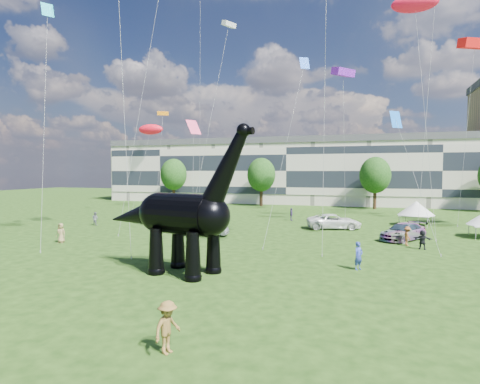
% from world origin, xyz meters
% --- Properties ---
extents(ground, '(220.00, 220.00, 0.00)m').
position_xyz_m(ground, '(0.00, 0.00, 0.00)').
color(ground, '#16330C').
rests_on(ground, ground).
extents(terrace_row, '(78.00, 11.00, 12.00)m').
position_xyz_m(terrace_row, '(-8.00, 62.00, 6.00)').
color(terrace_row, beige).
rests_on(terrace_row, ground).
extents(tree_far_left, '(5.20, 5.20, 9.44)m').
position_xyz_m(tree_far_left, '(-30.00, 53.00, 6.29)').
color(tree_far_left, '#382314').
rests_on(tree_far_left, ground).
extents(tree_mid_left, '(5.20, 5.20, 9.44)m').
position_xyz_m(tree_mid_left, '(-12.00, 53.00, 6.29)').
color(tree_mid_left, '#382314').
rests_on(tree_mid_left, ground).
extents(tree_mid_right, '(5.20, 5.20, 9.44)m').
position_xyz_m(tree_mid_right, '(8.00, 53.00, 6.29)').
color(tree_mid_right, '#382314').
rests_on(tree_mid_right, ground).
extents(dinosaur_sculpture, '(11.69, 4.49, 9.54)m').
position_xyz_m(dinosaur_sculpture, '(-4.64, 4.05, 3.60)').
color(dinosaur_sculpture, black).
rests_on(dinosaur_sculpture, ground).
extents(car_silver, '(2.99, 5.07, 1.62)m').
position_xyz_m(car_silver, '(-18.50, 25.65, 0.81)').
color(car_silver, '#A8A8AC').
rests_on(car_silver, ground).
extents(car_grey, '(4.75, 2.22, 1.51)m').
position_xyz_m(car_grey, '(-8.64, 18.08, 0.75)').
color(car_grey, gray).
rests_on(car_grey, ground).
extents(car_white, '(6.49, 4.21, 1.66)m').
position_xyz_m(car_white, '(3.27, 26.78, 0.83)').
color(car_white, white).
rests_on(car_white, ground).
extents(car_dark, '(4.96, 5.85, 1.61)m').
position_xyz_m(car_dark, '(10.05, 21.20, 0.80)').
color(car_dark, '#595960').
rests_on(car_dark, ground).
extents(gazebo_far, '(5.21, 5.21, 2.90)m').
position_xyz_m(gazebo_far, '(12.34, 32.68, 2.04)').
color(gazebo_far, silver).
rests_on(gazebo_far, ground).
extents(gazebo_left, '(4.83, 4.83, 2.60)m').
position_xyz_m(gazebo_left, '(-18.90, 25.39, 1.83)').
color(gazebo_left, silver).
rests_on(gazebo_left, ground).
extents(visitors, '(45.98, 44.82, 1.89)m').
position_xyz_m(visitors, '(-1.70, 13.85, 0.86)').
color(visitors, olive).
rests_on(visitors, ground).
extents(kites, '(65.41, 40.86, 28.36)m').
position_xyz_m(kites, '(10.61, 28.77, 22.21)').
color(kites, red).
rests_on(kites, ground).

